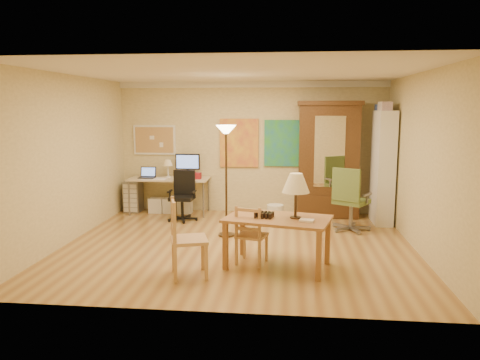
# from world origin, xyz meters

# --- Properties ---
(floor) EXTENTS (5.50, 5.50, 0.00)m
(floor) POSITION_xyz_m (0.00, 0.00, 0.00)
(floor) COLOR olive
(floor) RESTS_ON ground
(crown_molding) EXTENTS (5.50, 0.08, 0.12)m
(crown_molding) POSITION_xyz_m (0.00, 2.46, 2.64)
(crown_molding) COLOR white
(crown_molding) RESTS_ON floor
(corkboard) EXTENTS (0.90, 0.04, 0.62)m
(corkboard) POSITION_xyz_m (-2.05, 2.47, 1.50)
(corkboard) COLOR tan
(corkboard) RESTS_ON floor
(art_panel_left) EXTENTS (0.80, 0.04, 1.00)m
(art_panel_left) POSITION_xyz_m (-0.25, 2.47, 1.45)
(art_panel_left) COLOR yellow
(art_panel_left) RESTS_ON floor
(art_panel_right) EXTENTS (0.75, 0.04, 0.95)m
(art_panel_right) POSITION_xyz_m (0.65, 2.47, 1.45)
(art_panel_right) COLOR teal
(art_panel_right) RESTS_ON floor
(dining_table) EXTENTS (1.54, 1.14, 1.30)m
(dining_table) POSITION_xyz_m (0.74, -0.97, 0.83)
(dining_table) COLOR brown
(dining_table) RESTS_ON floor
(ladder_chair_back) EXTENTS (0.47, 0.46, 0.84)m
(ladder_chair_back) POSITION_xyz_m (0.28, -0.88, 0.39)
(ladder_chair_back) COLOR tan
(ladder_chair_back) RESTS_ON floor
(ladder_chair_left) EXTENTS (0.57, 0.59, 1.02)m
(ladder_chair_left) POSITION_xyz_m (-0.51, -1.46, 0.48)
(ladder_chair_left) COLOR tan
(ladder_chair_left) RESTS_ON floor
(torchiere_lamp) EXTENTS (0.34, 0.34, 1.89)m
(torchiere_lamp) POSITION_xyz_m (-0.26, 0.53, 1.51)
(torchiere_lamp) COLOR #392816
(torchiere_lamp) RESTS_ON floor
(computer_desk) EXTENTS (1.63, 0.71, 1.23)m
(computer_desk) POSITION_xyz_m (-1.63, 2.16, 0.45)
(computer_desk) COLOR #C7B192
(computer_desk) RESTS_ON floor
(office_chair_black) EXTENTS (0.59, 0.59, 0.97)m
(office_chair_black) POSITION_xyz_m (-1.26, 1.56, 0.26)
(office_chair_black) COLOR black
(office_chair_black) RESTS_ON floor
(office_chair_green) EXTENTS (0.71, 0.72, 1.14)m
(office_chair_green) POSITION_xyz_m (1.88, 1.09, 0.31)
(office_chair_green) COLOR slate
(office_chair_green) RESTS_ON floor
(drawer_cart) EXTENTS (0.33, 0.39, 0.66)m
(drawer_cart) POSITION_xyz_m (-2.47, 2.21, 0.33)
(drawer_cart) COLOR slate
(drawer_cart) RESTS_ON floor
(armoire) EXTENTS (1.25, 0.59, 2.30)m
(armoire) POSITION_xyz_m (1.57, 2.24, 1.00)
(armoire) COLOR #331E0D
(armoire) RESTS_ON floor
(bookshelf) EXTENTS (0.32, 0.85, 2.12)m
(bookshelf) POSITION_xyz_m (2.55, 1.80, 1.06)
(bookshelf) COLOR white
(bookshelf) RESTS_ON floor
(wastebin) EXTENTS (0.31, 0.31, 0.39)m
(wastebin) POSITION_xyz_m (0.55, 1.34, 0.19)
(wastebin) COLOR silver
(wastebin) RESTS_ON floor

